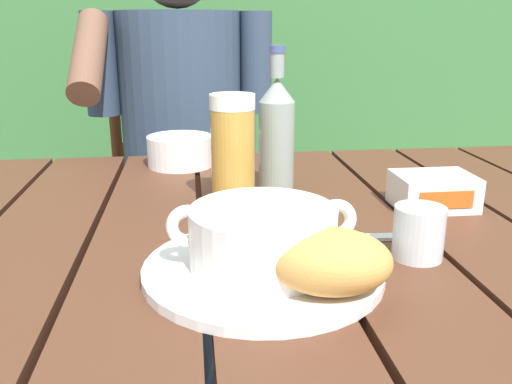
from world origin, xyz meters
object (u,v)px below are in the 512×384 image
object	(u,v)px
water_glass_small	(419,233)
table_knife	(360,237)
beer_bottle	(277,135)
soup_bowl	(263,236)
bread_roll	(330,261)
beer_glass	(233,152)
butter_tub	(433,191)
serving_plate	(263,269)
chair_near_diner	(186,204)
diner_bowl	(180,151)
person_eating	(181,134)

from	to	relation	value
water_glass_small	table_knife	size ratio (longest dim) A/B	0.43
beer_bottle	water_glass_small	world-z (taller)	beer_bottle
soup_bowl	bread_roll	bearing A→B (deg)	-49.40
beer_glass	butter_tub	distance (m)	0.32
beer_bottle	serving_plate	bearing A→B (deg)	-101.70
chair_near_diner	water_glass_small	xyz separation A→B (m)	(0.30, -1.03, 0.29)
beer_glass	diner_bowl	size ratio (longest dim) A/B	1.35
diner_bowl	chair_near_diner	bearing A→B (deg)	90.00
person_eating	diner_bowl	bearing A→B (deg)	-89.53
chair_near_diner	table_knife	distance (m)	1.03
beer_bottle	bread_roll	bearing A→B (deg)	-90.45
chair_near_diner	serving_plate	size ratio (longest dim) A/B	3.45
chair_near_diner	bread_roll	bearing A→B (deg)	-81.77
soup_bowl	beer_bottle	distance (m)	0.32
person_eating	water_glass_small	world-z (taller)	person_eating
beer_bottle	butter_tub	xyz separation A→B (m)	(0.24, -0.10, -0.08)
chair_near_diner	person_eating	world-z (taller)	person_eating
beer_glass	beer_bottle	size ratio (longest dim) A/B	0.72
water_glass_small	butter_tub	bearing A→B (deg)	60.83
chair_near_diner	soup_bowl	bearing A→B (deg)	-84.48
chair_near_diner	water_glass_small	size ratio (longest dim) A/B	14.54
soup_bowl	person_eating	bearing A→B (deg)	96.94
beer_glass	beer_bottle	world-z (taller)	beer_bottle
person_eating	butter_tub	distance (m)	0.77
serving_plate	butter_tub	size ratio (longest dim) A/B	2.31
bread_roll	beer_bottle	distance (m)	0.39
soup_bowl	table_knife	bearing A→B (deg)	31.25
serving_plate	chair_near_diner	bearing A→B (deg)	95.52
beer_glass	serving_plate	bearing A→B (deg)	-86.65
bread_roll	table_knife	distance (m)	0.19
table_knife	serving_plate	bearing A→B (deg)	-148.75
water_glass_small	diner_bowl	bearing A→B (deg)	121.02
chair_near_diner	bread_roll	world-z (taller)	chair_near_diner
bread_roll	beer_bottle	world-z (taller)	beer_bottle
bread_roll	butter_tub	size ratio (longest dim) A/B	1.18
soup_bowl	water_glass_small	xyz separation A→B (m)	(0.20, 0.02, -0.02)
butter_tub	diner_bowl	world-z (taller)	diner_bowl
chair_near_diner	person_eating	size ratio (longest dim) A/B	0.77
bread_roll	water_glass_small	world-z (taller)	bread_roll
serving_plate	table_knife	bearing A→B (deg)	31.25
bread_roll	table_knife	size ratio (longest dim) A/B	0.94
butter_tub	table_knife	bearing A→B (deg)	-142.43
serving_plate	table_knife	distance (m)	0.17
chair_near_diner	diner_bowl	xyz separation A→B (m)	(-0.00, -0.53, 0.29)
beer_bottle	table_knife	distance (m)	0.26
bread_roll	diner_bowl	size ratio (longest dim) A/B	1.08
bread_roll	beer_bottle	xyz separation A→B (m)	(0.00, 0.38, 0.06)
serving_plate	water_glass_small	size ratio (longest dim) A/B	4.22
bread_roll	table_knife	xyz separation A→B (m)	(0.08, 0.16, -0.04)
bread_roll	diner_bowl	world-z (taller)	bread_roll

